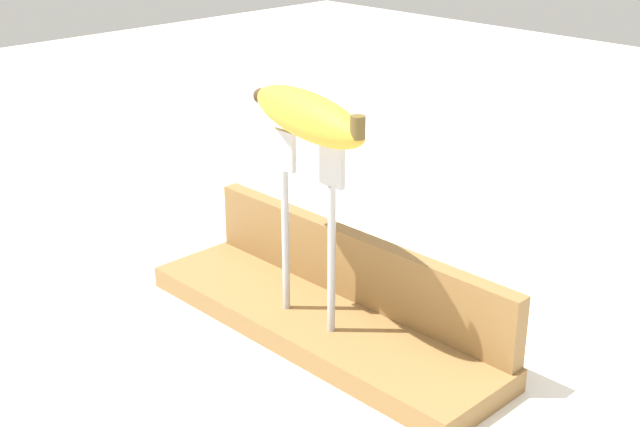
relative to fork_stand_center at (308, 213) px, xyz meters
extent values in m
plane|color=silver|center=(0.00, 0.02, -0.13)|extent=(3.00, 3.00, 0.00)
cube|color=olive|center=(0.00, 0.02, -0.12)|extent=(0.38, 0.11, 0.02)
cube|color=olive|center=(0.00, 0.06, -0.07)|extent=(0.37, 0.02, 0.07)
cylinder|color=#B2B2B7|center=(-0.03, 0.00, -0.04)|extent=(0.01, 0.01, 0.14)
cube|color=#B2B2B7|center=(-0.03, 0.00, 0.05)|extent=(0.03, 0.01, 0.04)
cylinder|color=#B2B2B7|center=(0.03, 0.00, -0.04)|extent=(0.01, 0.01, 0.14)
cube|color=#B2B2B7|center=(0.03, 0.00, 0.05)|extent=(0.03, 0.01, 0.04)
ellipsoid|color=gold|center=(0.00, 0.00, 0.09)|extent=(0.17, 0.08, 0.04)
cylinder|color=brown|center=(0.07, -0.02, 0.10)|extent=(0.01, 0.01, 0.02)
sphere|color=#3F2D19|center=(-0.08, 0.02, 0.09)|extent=(0.01, 0.01, 0.01)
camera|label=1|loc=(0.51, -0.48, 0.28)|focal=48.62mm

